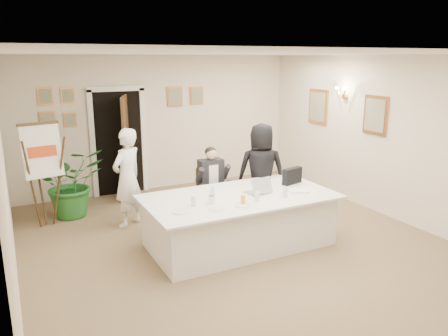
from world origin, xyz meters
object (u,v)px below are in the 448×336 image
standing_woman (261,172)px  potted_palm (71,183)px  steel_jug (212,200)px  laptop_bag (292,176)px  seated_man (212,184)px  flip_chart (43,181)px  conference_table (239,220)px  paper_stack (299,191)px  standing_man (127,178)px  laptop (258,184)px  oj_glass (243,200)px

standing_woman → potted_palm: size_ratio=1.38×
steel_jug → laptop_bag: bearing=10.8°
seated_man → flip_chart: (-2.58, 0.98, 0.14)m
conference_table → potted_palm: (-2.04, 2.43, 0.22)m
standing_woman → potted_palm: standing_woman is taller
potted_palm → paper_stack: size_ratio=4.22×
standing_woman → potted_palm: (-2.93, 1.60, -0.23)m
seated_man → standing_man: size_ratio=0.80×
flip_chart → laptop: flip_chart is taller
conference_table → standing_man: bearing=129.4°
standing_man → steel_jug: (0.75, -1.67, 0.01)m
laptop → laptop_bag: (0.74, 0.16, -0.01)m
seated_man → standing_woman: (0.82, -0.26, 0.18)m
laptop → paper_stack: size_ratio=1.28×
flip_chart → laptop: 3.50m
standing_woman → seated_man: bearing=6.8°
laptop → steel_jug: (-0.83, -0.14, -0.08)m
standing_man → standing_woman: 2.26m
paper_stack → steel_jug: (-1.41, 0.11, 0.04)m
potted_palm → steel_jug: (1.52, -2.57, 0.22)m
paper_stack → oj_glass: 1.05m
conference_table → flip_chart: bearing=140.4°
oj_glass → steel_jug: (-0.37, 0.24, -0.01)m
standing_woman → laptop_bag: standing_woman is taller
standing_man → potted_palm: bearing=-82.5°
oj_glass → flip_chart: bearing=134.0°
flip_chart → standing_man: (1.25, -0.54, 0.02)m
oj_glass → standing_man: bearing=120.4°
standing_woman → steel_jug: bearing=58.9°
flip_chart → potted_palm: bearing=37.1°
flip_chart → laptop: (2.82, -2.07, 0.11)m
seated_man → laptop_bag: bearing=-42.8°
laptop → oj_glass: (-0.46, -0.38, -0.07)m
seated_man → standing_woman: 0.88m
steel_jug → potted_palm: bearing=120.7°
seated_man → laptop_bag: size_ratio=3.53×
conference_table → steel_jug: bearing=-165.7°
conference_table → oj_glass: oj_glass is taller
laptop → oj_glass: laptop is taller
laptop_bag → paper_stack: laptop_bag is taller
potted_palm → laptop: size_ratio=3.30×
potted_palm → steel_jug: 2.99m
standing_woman → paper_stack: size_ratio=5.83×
conference_table → laptop_bag: (1.06, 0.17, 0.51)m
standing_man → oj_glass: size_ratio=12.68×
laptop → steel_jug: size_ratio=3.36×
seated_man → paper_stack: seated_man is taller
flip_chart → paper_stack: 4.12m
potted_palm → laptop: bearing=-45.8°
flip_chart → laptop_bag: (3.57, -1.91, 0.11)m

